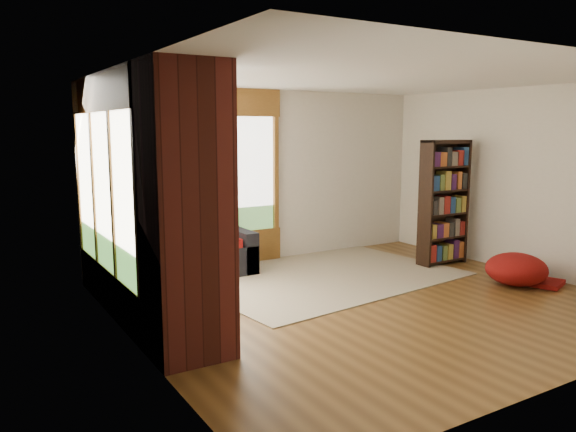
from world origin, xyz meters
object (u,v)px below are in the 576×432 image
sectional_sofa (161,268)px  area_rug (318,274)px  bookshelf (444,203)px  brick_chimney (185,213)px  pouf (516,268)px  dog_tan (163,223)px  dog_brindle (158,240)px

sectional_sofa → area_rug: size_ratio=0.62×
sectional_sofa → bookshelf: (4.09, -0.80, 0.63)m
brick_chimney → sectional_sofa: size_ratio=1.18×
bookshelf → pouf: (-0.05, -1.34, -0.71)m
sectional_sofa → dog_tan: 0.58m
brick_chimney → bookshelf: size_ratio=1.40×
pouf → bookshelf: bearing=88.1°
brick_chimney → sectional_sofa: 2.32m
brick_chimney → dog_tan: (0.56, 2.27, -0.48)m
bookshelf → area_rug: bearing=167.2°
sectional_sofa → dog_brindle: bearing=-115.5°
sectional_sofa → area_rug: 2.18m
sectional_sofa → bookshelf: size_ratio=1.18×
dog_tan → dog_brindle: dog_tan is taller
sectional_sofa → dog_brindle: size_ratio=2.61×
dog_brindle → dog_tan: bearing=-35.7°
sectional_sofa → brick_chimney: bearing=-106.0°
bookshelf → sectional_sofa: bearing=169.0°
brick_chimney → bookshelf: bearing=15.4°
brick_chimney → bookshelf: (4.54, 1.25, -0.37)m
brick_chimney → area_rug: 3.35m
dog_tan → dog_brindle: (-0.29, -0.66, -0.07)m
brick_chimney → bookshelf: brick_chimney is taller
brick_chimney → dog_tan: bearing=76.2°
bookshelf → dog_tan: size_ratio=1.69×
sectional_sofa → pouf: size_ratio=2.82×
area_rug → brick_chimney: bearing=-146.6°
sectional_sofa → area_rug: (2.13, -0.35, -0.30)m
sectional_sofa → dog_brindle: (-0.17, -0.43, 0.44)m
brick_chimney → dog_brindle: 1.73m
dog_brindle → sectional_sofa: bearing=-34.0°
brick_chimney → dog_tan: brick_chimney is taller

